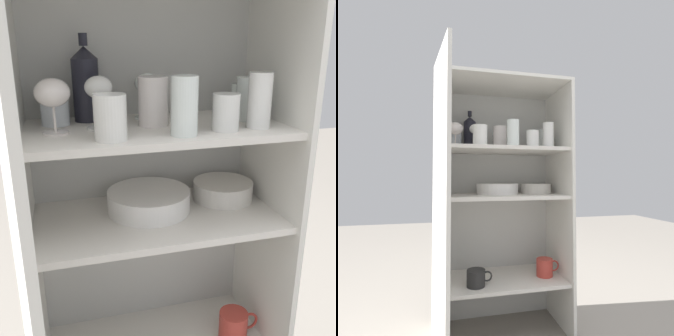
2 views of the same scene
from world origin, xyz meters
The scene contains 20 objects.
cupboard_back_panel centered at (0.00, 0.38, 0.71)m, with size 0.74×0.02×1.42m, color silver.
cupboard_side_left centered at (-0.36, 0.18, 0.71)m, with size 0.02×0.41×1.42m, color white.
cupboard_side_right centered at (0.36, 0.18, 0.71)m, with size 0.02×0.41×1.42m, color white.
shelf_board_middle centered at (0.00, 0.18, 0.78)m, with size 0.70×0.37×0.02m, color silver.
shelf_board_upper centered at (0.00, 0.18, 1.04)m, with size 0.70×0.37×0.02m, color silver.
tumbler_glass_0 centered at (0.29, 0.26, 1.10)m, with size 0.06×0.06×0.10m.
tumbler_glass_1 centered at (0.04, 0.06, 1.13)m, with size 0.07×0.07×0.14m.
tumbler_glass_2 centered at (0.16, 0.08, 1.10)m, with size 0.07×0.07×0.10m.
tumbler_glass_3 centered at (-0.14, 0.06, 1.11)m, with size 0.08×0.08×0.11m.
tumbler_glass_4 centered at (-0.26, 0.27, 1.11)m, with size 0.08×0.08×0.11m.
tumbler_glass_5 centered at (-0.01, 0.19, 1.12)m, with size 0.08×0.08×0.13m.
tumbler_glass_6 centered at (0.27, 0.19, 1.12)m, with size 0.07×0.07×0.12m.
tumbler_glass_7 centered at (0.26, 0.09, 1.13)m, with size 0.06×0.06×0.15m.
wine_glass_0 centered at (-0.27, 0.16, 1.15)m, with size 0.09×0.09×0.14m.
wine_glass_1 centered at (-0.15, 0.18, 1.15)m, with size 0.07×0.07×0.14m.
wine_glass_2 centered at (0.00, 0.29, 1.15)m, with size 0.08×0.08×0.13m.
wine_bottle centered at (-0.17, 0.31, 1.16)m, with size 0.08×0.08×0.24m.
plate_stack_white centered at (-0.02, 0.23, 0.82)m, with size 0.25×0.25×0.06m.
mixing_bowl_large centered at (0.23, 0.25, 0.82)m, with size 0.19×0.19×0.06m.
coffee_mug_extra_1 centered at (0.26, 0.15, 0.36)m, with size 0.14×0.10×0.10m.
Camera 1 is at (-0.26, -0.84, 1.29)m, focal length 42.00 mm.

